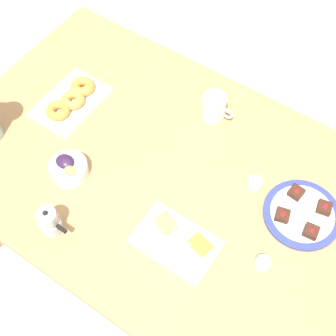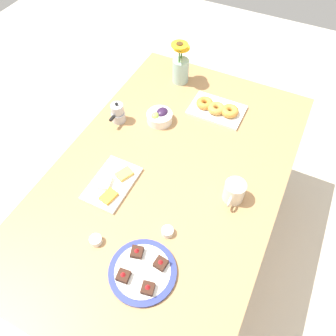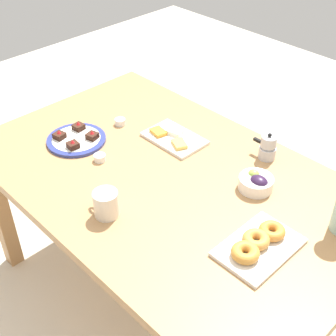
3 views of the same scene
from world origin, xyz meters
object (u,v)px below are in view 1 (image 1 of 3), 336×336
Objects in this scene: jam_cup_honey at (263,263)px; coffee_mug at (214,107)px; grape_bowl at (68,168)px; croissant_platter at (71,100)px; jam_cup_berry at (255,183)px; cheese_platter at (177,241)px; moka_pot at (50,222)px; dining_table at (168,186)px; dessert_plate at (302,214)px.

coffee_mug is at bearing 135.96° from jam_cup_honey.
grape_bowl is at bearing -119.68° from coffee_mug.
jam_cup_berry is (0.74, 0.07, -0.00)m from croissant_platter.
cheese_platter is (0.45, -0.01, -0.02)m from grape_bowl.
coffee_mug is 1.04× the size of moka_pot.
croissant_platter reaches higher than cheese_platter.
jam_cup_honey is 0.67m from moka_pot.
grape_bowl reaches higher than jam_cup_honey.
moka_pot reaches higher than coffee_mug.
dining_table is 6.32× the size of dessert_plate.
coffee_mug is 0.59m from jam_cup_honey.
jam_cup_berry is at bearing 25.59° from dining_table.
jam_cup_honey is at bearing 6.29° from grape_bowl.
jam_cup_honey is at bearing -56.50° from jam_cup_berry.
dining_table is at bearing -6.51° from croissant_platter.
moka_pot is at bearing -56.74° from croissant_platter.
dessert_plate is at bearing 47.34° from cheese_platter.
dining_table is 12.28× the size of grape_bowl.
croissant_platter is (-0.48, 0.05, 0.11)m from dining_table.
dining_table is 0.36m from grape_bowl.
jam_cup_honey is at bearing -44.04° from coffee_mug.
croissant_platter is at bearing -176.25° from dessert_plate.
moka_pot is at bearing -64.68° from grape_bowl.
moka_pot is at bearing -117.22° from dining_table.
moka_pot reaches higher than cheese_platter.
moka_pot is at bearing -105.52° from coffee_mug.
croissant_platter is 5.83× the size of jam_cup_berry.
coffee_mug is 0.49m from dessert_plate.
dining_table is 33.33× the size of jam_cup_berry.
cheese_platter reaches higher than dining_table.
coffee_mug is 2.58× the size of jam_cup_berry.
croissant_platter reaches higher than jam_cup_honey.
cheese_platter is at bearing -71.28° from coffee_mug.
coffee_mug is 0.53m from cheese_platter.
jam_cup_berry is at bearing 123.50° from jam_cup_honey.
jam_cup_honey is at bearing -96.84° from dessert_plate.
jam_cup_berry reaches higher than dining_table.
coffee_mug reaches higher than dessert_plate.
dining_table is at bearing 165.77° from jam_cup_honey.
dining_table is at bearing 130.45° from cheese_platter.
cheese_platter is at bearing -1.09° from grape_bowl.
dessert_plate is 2.13× the size of moka_pot.
grape_bowl reaches higher than dining_table.
moka_pot is at bearing -153.03° from cheese_platter.
cheese_platter is 5.42× the size of jam_cup_berry.
dessert_plate is at bearing 37.37° from moka_pot.
grape_bowl reaches higher than cheese_platter.
cheese_platter is 0.34m from jam_cup_berry.
cheese_platter is 5.42× the size of jam_cup_honey.
coffee_mug reaches higher than jam_cup_berry.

